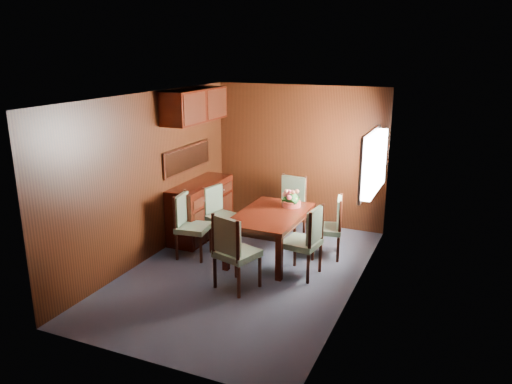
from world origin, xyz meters
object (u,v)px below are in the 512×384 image
at_px(sideboard, 201,209).
at_px(chair_left_near, 189,222).
at_px(dining_table, 271,219).
at_px(flower_centerpiece, 292,197).
at_px(chair_head, 233,248).
at_px(chair_right_near, 307,238).

distance_m(sideboard, chair_left_near, 0.86).
bearing_deg(dining_table, flower_centerpiece, 68.80).
bearing_deg(sideboard, dining_table, -15.24).
relative_size(sideboard, dining_table, 0.96).
relative_size(dining_table, chair_left_near, 1.52).
distance_m(chair_left_near, flower_centerpiece, 1.58).
bearing_deg(flower_centerpiece, chair_left_near, -146.37).
distance_m(dining_table, chair_left_near, 1.21).
xyz_separation_m(sideboard, chair_head, (1.33, -1.53, 0.11)).
xyz_separation_m(chair_left_near, chair_right_near, (1.80, 0.04, 0.01)).
bearing_deg(chair_left_near, chair_right_near, 83.44).
distance_m(chair_right_near, flower_centerpiece, 1.00).
height_order(dining_table, flower_centerpiece, flower_centerpiece).
bearing_deg(flower_centerpiece, dining_table, -111.69).
height_order(chair_right_near, chair_head, chair_head).
bearing_deg(chair_head, sideboard, 148.59).
bearing_deg(chair_left_near, sideboard, -170.49).
bearing_deg(chair_left_near, dining_table, 103.34).
bearing_deg(chair_right_near, flower_centerpiece, 38.47).
bearing_deg(sideboard, chair_left_near, -72.54).
xyz_separation_m(sideboard, flower_centerpiece, (1.55, 0.04, 0.38)).
height_order(dining_table, chair_left_near, chair_left_near).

